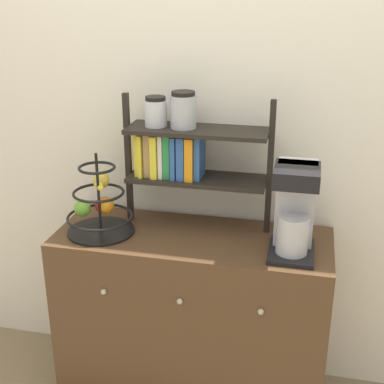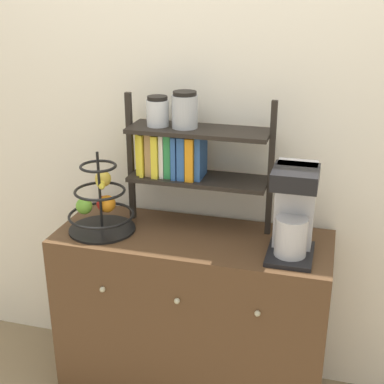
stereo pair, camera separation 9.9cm
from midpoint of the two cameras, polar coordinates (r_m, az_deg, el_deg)
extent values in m
cube|color=silver|center=(2.36, 0.27, 8.71)|extent=(7.00, 0.05, 2.60)
cube|color=#4C331E|center=(2.48, -1.14, -13.22)|extent=(1.17, 0.45, 0.82)
sphere|color=#B2AD8C|center=(2.27, -10.68, -10.44)|extent=(0.02, 0.02, 0.02)
sphere|color=#B2AD8C|center=(2.17, -2.66, -11.60)|extent=(0.02, 0.02, 0.02)
sphere|color=#B2AD8C|center=(2.12, 6.00, -12.60)|extent=(0.02, 0.02, 0.02)
cube|color=black|center=(2.16, 9.25, -6.30)|extent=(0.18, 0.24, 0.02)
cube|color=#B7B7BC|center=(2.14, 9.66, -1.15)|extent=(0.15, 0.09, 0.35)
cylinder|color=#B7B7BC|center=(2.10, 9.34, -4.49)|extent=(0.12, 0.12, 0.15)
cube|color=black|center=(2.02, 9.76, 1.73)|extent=(0.17, 0.19, 0.07)
cylinder|color=black|center=(2.35, -10.87, -4.11)|extent=(0.29, 0.29, 0.01)
cylinder|color=black|center=(2.28, -11.18, -0.08)|extent=(0.01, 0.01, 0.35)
torus|color=black|center=(2.32, -10.99, -2.62)|extent=(0.29, 0.29, 0.01)
torus|color=black|center=(2.28, -11.18, -0.08)|extent=(0.22, 0.22, 0.01)
torus|color=black|center=(2.25, -11.38, 2.55)|extent=(0.16, 0.16, 0.01)
sphere|color=red|center=(2.35, -10.65, -1.42)|extent=(0.07, 0.07, 0.07)
sphere|color=#6BAD33|center=(2.33, -12.80, -1.69)|extent=(0.07, 0.07, 0.07)
sphere|color=orange|center=(2.34, -10.42, -1.43)|extent=(0.08, 0.08, 0.08)
ellipsoid|color=yellow|center=(2.32, -11.18, 0.83)|extent=(0.11, 0.15, 0.04)
sphere|color=gold|center=(2.32, -10.87, 1.23)|extent=(0.07, 0.07, 0.07)
cube|color=black|center=(2.36, -8.02, 3.54)|extent=(0.02, 0.02, 0.58)
cube|color=black|center=(2.23, 7.06, 2.48)|extent=(0.02, 0.02, 0.58)
cube|color=black|center=(2.30, -0.69, 1.42)|extent=(0.59, 0.20, 0.02)
cube|color=black|center=(2.23, -0.72, 6.56)|extent=(0.59, 0.20, 0.02)
cube|color=yellow|center=(2.33, -6.76, 4.22)|extent=(0.02, 0.12, 0.18)
cube|color=yellow|center=(2.33, -6.29, 4.19)|extent=(0.02, 0.16, 0.18)
cube|color=tan|center=(2.32, -5.67, 4.15)|extent=(0.03, 0.13, 0.18)
cube|color=yellow|center=(2.31, -4.89, 4.10)|extent=(0.03, 0.16, 0.18)
cube|color=white|center=(2.30, -4.26, 4.06)|extent=(0.02, 0.14, 0.18)
cube|color=#2D8C47|center=(2.29, -3.64, 4.02)|extent=(0.03, 0.13, 0.18)
cube|color=#2D599E|center=(2.28, -2.91, 3.98)|extent=(0.02, 0.15, 0.18)
cube|color=#2D599E|center=(2.28, -2.14, 3.93)|extent=(0.03, 0.15, 0.18)
cube|color=orange|center=(2.27, -1.22, 3.87)|extent=(0.03, 0.16, 0.18)
cube|color=#2D599E|center=(2.26, -0.44, 3.81)|extent=(0.02, 0.13, 0.18)
cylinder|color=silver|center=(2.26, -5.16, 8.35)|extent=(0.09, 0.09, 0.11)
cylinder|color=black|center=(2.25, -5.21, 9.91)|extent=(0.09, 0.09, 0.02)
cylinder|color=#ADB2B7|center=(2.23, -2.23, 8.55)|extent=(0.11, 0.11, 0.14)
cylinder|color=black|center=(2.21, -2.25, 10.47)|extent=(0.10, 0.10, 0.02)
camera|label=1|loc=(0.05, -91.29, -0.51)|focal=50.00mm
camera|label=2|loc=(0.05, 88.71, 0.51)|focal=50.00mm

